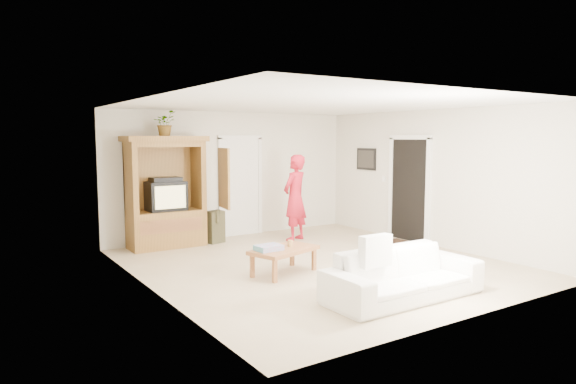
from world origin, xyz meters
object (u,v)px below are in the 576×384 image
man (295,198)px  sofa (403,274)px  armoire (167,199)px  coffee_table (284,251)px

man → sofa: size_ratio=0.80×
armoire → man: 2.51m
sofa → coffee_table: size_ratio=1.83×
armoire → sofa: bearing=-73.2°
armoire → man: armoire is taller
sofa → coffee_table: bearing=109.3°
man → armoire: bearing=-42.6°
man → sofa: 4.07m
coffee_table → sofa: bearing=-87.9°
man → coffee_table: (-1.59, -2.06, -0.52)m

